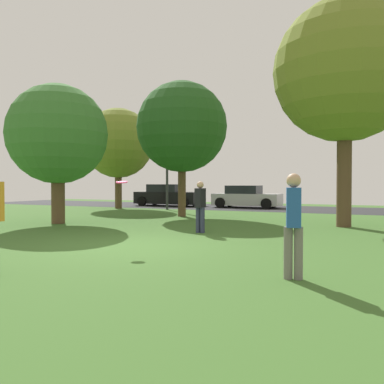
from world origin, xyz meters
TOP-DOWN VIEW (x-y plane):
  - ground_plane at (0.00, 0.00)m, footprint 44.00×44.00m
  - road_strip at (0.00, 16.00)m, footprint 44.00×6.40m
  - oak_tree_center at (-8.89, 12.05)m, footprint 4.21×4.21m
  - maple_tree_near at (-2.79, 8.40)m, footprint 4.16×4.16m
  - maple_tree_far at (4.33, 6.83)m, footprint 4.95×4.95m
  - oak_tree_right at (-5.65, 3.53)m, footprint 3.78×3.78m
  - person_catcher at (0.44, 3.15)m, footprint 0.30×0.35m
  - person_bystander at (4.19, -1.71)m, footprint 0.30×0.36m
  - frisbee_disc at (-0.03, -0.36)m, footprint 0.31×0.31m
  - parked_car_black at (-7.47, 15.74)m, footprint 4.50×1.94m
  - parked_car_silver at (-2.06, 16.09)m, footprint 4.16×2.03m
  - street_lamp_post at (-5.61, 12.20)m, footprint 0.14×0.14m

SIDE VIEW (x-z plane):
  - ground_plane at x=0.00m, z-range 0.00..0.00m
  - road_strip at x=0.00m, z-range 0.00..0.01m
  - parked_car_silver at x=-2.06m, z-range -0.05..1.33m
  - parked_car_black at x=-7.47m, z-range -0.06..1.40m
  - person_catcher at x=0.44m, z-range 0.08..1.66m
  - person_bystander at x=4.19m, z-range 0.09..1.78m
  - frisbee_disc at x=-0.03m, z-range 1.53..1.59m
  - street_lamp_post at x=-5.61m, z-range 0.00..4.50m
  - oak_tree_right at x=-5.65m, z-range 0.73..6.02m
  - oak_tree_center at x=-8.89m, z-range 0.91..6.98m
  - maple_tree_near at x=-2.79m, z-range 1.00..7.21m
  - maple_tree_far at x=4.33m, z-range 1.46..9.40m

